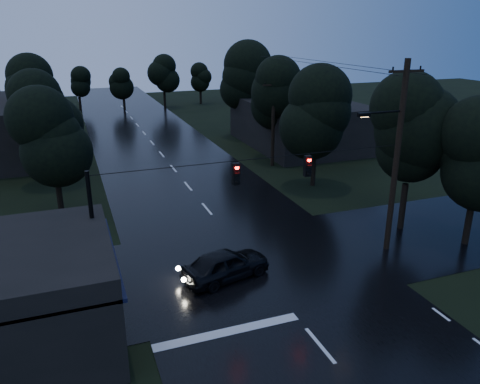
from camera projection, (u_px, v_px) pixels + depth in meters
main_road at (173, 169)px, 39.78m from camera, size 12.00×120.00×0.02m
cross_street at (252, 263)px, 23.87m from camera, size 60.00×9.00×0.02m
building_far_right at (300, 123)px, 47.18m from camera, size 10.00×14.00×4.40m
utility_pole_main at (395, 155)px, 23.67m from camera, size 3.50×0.30×10.00m
utility_pole_far at (273, 121)px, 39.45m from camera, size 2.00×0.30×7.50m
anchor_pole_left at (94, 240)px, 19.53m from camera, size 0.18×0.18×6.00m
span_signals at (272, 169)px, 21.42m from camera, size 15.00×0.37×1.12m
tree_corner_near at (412, 130)px, 26.04m from camera, size 4.48×4.48×9.44m
tree_left_a at (51, 136)px, 28.01m from camera, size 3.92×3.92×8.26m
tree_left_b at (43, 109)px, 34.76m from camera, size 4.20×4.20×8.85m
tree_left_c at (38, 89)px, 43.28m from camera, size 4.48×4.48×9.44m
tree_right_a at (317, 112)px, 33.80m from camera, size 4.20×4.20×8.85m
tree_right_b at (278, 92)px, 40.94m from camera, size 4.48×4.48×9.44m
tree_right_c at (244, 77)px, 49.85m from camera, size 4.76×4.76×10.03m
car at (226, 264)px, 22.22m from camera, size 4.64×2.78×1.48m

